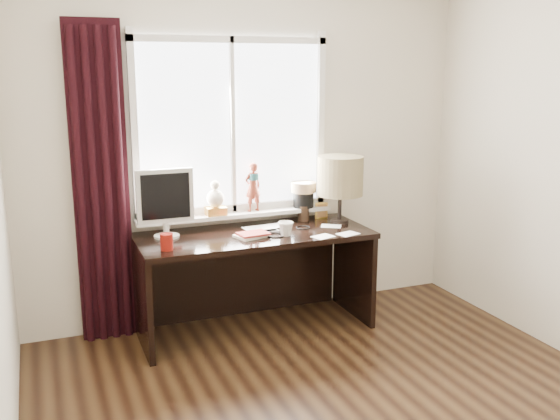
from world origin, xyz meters
name	(u,v)px	position (x,y,z in m)	size (l,w,h in m)	color
wall_back	(250,151)	(0.00, 2.00, 1.30)	(3.50, 2.60, 0.00)	beige
laptop	(265,228)	(0.00, 1.69, 0.76)	(0.33, 0.21, 0.03)	silver
mug	(286,228)	(0.08, 1.48, 0.80)	(0.11, 0.10, 0.11)	white
red_cup	(167,242)	(-0.78, 1.44, 0.81)	(0.08, 0.08, 0.11)	maroon
window	(234,153)	(-0.14, 1.95, 1.30)	(1.52, 0.21, 1.40)	white
curtain	(101,187)	(-1.13, 1.91, 1.12)	(0.38, 0.09, 2.25)	black
desk	(250,261)	(-0.10, 1.73, 0.51)	(1.70, 0.70, 0.75)	black
monitor	(165,199)	(-0.72, 1.76, 1.03)	(0.40, 0.18, 0.49)	beige
notebook_stack	(252,235)	(-0.15, 1.54, 0.77)	(0.26, 0.22, 0.03)	beige
brush_holder	(303,213)	(0.39, 1.85, 0.81)	(0.09, 0.09, 0.25)	black
icon_frame	(321,211)	(0.55, 1.85, 0.81)	(0.10, 0.04, 0.13)	gold
table_lamp	(340,177)	(0.62, 1.68, 1.11)	(0.35, 0.35, 0.52)	black
loose_papers	(334,232)	(0.45, 1.44, 0.75)	(0.38, 0.41, 0.00)	white
desk_cables	(281,232)	(0.09, 1.58, 0.75)	(0.43, 0.30, 0.01)	black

